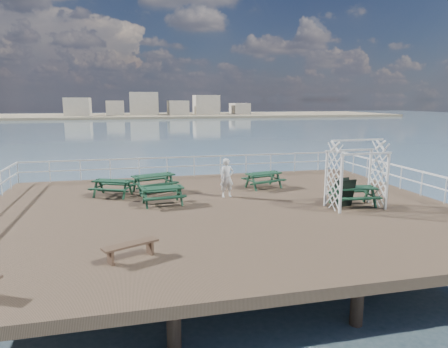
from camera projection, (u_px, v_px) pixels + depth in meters
ground at (222, 212)px, 15.37m from camera, size 18.00×14.00×0.30m
sea_backdrop at (173, 112)px, 146.53m from camera, size 300.00×300.00×9.20m
railing at (208, 174)px, 17.62m from camera, size 17.77×13.76×1.10m
picnic_table_a at (153, 180)px, 17.92m from camera, size 2.23×2.01×0.90m
picnic_table_b at (113, 185)px, 17.17m from camera, size 2.02×1.86×0.79m
picnic_table_c at (264, 177)px, 18.81m from camera, size 1.97×1.74×0.82m
picnic_table_d at (162, 192)px, 15.78m from camera, size 1.79×1.51×0.80m
picnic_table_e at (353, 192)px, 15.63m from camera, size 1.85×1.54×0.84m
flat_bench_far at (131, 247)px, 10.40m from camera, size 1.49×0.94×0.43m
trellis_arbor at (356, 178)px, 15.22m from camera, size 2.18×1.23×2.65m
sandwich_board at (345, 193)px, 15.52m from camera, size 0.74×0.59×1.11m
person at (227, 178)px, 17.00m from camera, size 0.65×0.46×1.66m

